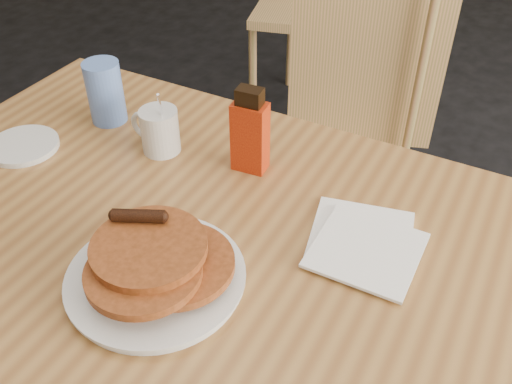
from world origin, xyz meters
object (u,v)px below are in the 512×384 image
coffee_mug (159,130)px  syrup_bottle (250,133)px  main_table (191,241)px  pancake_plate (155,269)px  blue_tumbler (105,92)px  chair_main_far (347,130)px

coffee_mug → syrup_bottle: syrup_bottle is taller
main_table → syrup_bottle: 0.24m
pancake_plate → syrup_bottle: syrup_bottle is taller
coffee_mug → blue_tumbler: bearing=167.7°
pancake_plate → syrup_bottle: bearing=94.1°
pancake_plate → syrup_bottle: (-0.02, 0.34, 0.05)m
pancake_plate → main_table: bearing=103.3°
chair_main_far → syrup_bottle: (-0.02, -0.51, 0.27)m
coffee_mug → blue_tumbler: size_ratio=1.06×
blue_tumbler → main_table: bearing=-29.7°
syrup_bottle → pancake_plate: bearing=-92.7°
blue_tumbler → pancake_plate: bearing=-41.0°
coffee_mug → blue_tumbler: coffee_mug is taller
chair_main_far → syrup_bottle: 0.58m
chair_main_far → main_table: bearing=-113.0°
chair_main_far → pancake_plate: bearing=-110.5°
pancake_plate → chair_main_far: bearing=90.2°
main_table → syrup_bottle: bearing=87.8°
chair_main_far → blue_tumbler: (-0.39, -0.51, 0.26)m
coffee_mug → blue_tumbler: 0.18m
syrup_bottle → blue_tumbler: bearing=173.1°
main_table → chair_main_far: chair_main_far is taller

